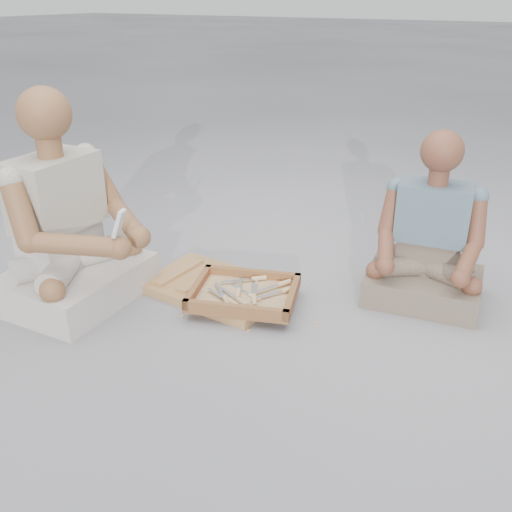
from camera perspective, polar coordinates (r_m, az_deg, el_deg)
The scene contains 24 objects.
ground at distance 2.47m, azimuth -1.31°, elevation -7.37°, with size 60.00×60.00×0.00m, color #959499.
carved_panel at distance 2.77m, azimuth -4.14°, elevation -3.12°, with size 0.65×0.43×0.04m, color olive.
tool_tray at distance 2.61m, azimuth -1.18°, elevation -3.84°, with size 0.56×0.50×0.06m.
chisel_0 at distance 2.55m, azimuth -3.12°, elevation -4.28°, with size 0.18×0.16×0.02m.
chisel_1 at distance 2.58m, azimuth -0.43°, elevation -4.02°, with size 0.21×0.10×0.02m.
chisel_2 at distance 2.52m, azimuth -2.61°, elevation -4.57°, with size 0.21×0.09×0.02m.
chisel_3 at distance 2.61m, azimuth 2.88°, elevation -3.48°, with size 0.13×0.20×0.02m.
chisel_4 at distance 2.61m, azimuth -1.77°, elevation -3.51°, with size 0.11×0.21×0.02m.
chisel_5 at distance 2.66m, azimuth 2.46°, elevation -2.83°, with size 0.11×0.20×0.02m.
chisel_6 at distance 2.54m, azimuth -0.18°, elevation -4.36°, with size 0.13×0.20×0.02m.
chisel_7 at distance 2.54m, azimuth -1.66°, elevation -4.46°, with size 0.21×0.10×0.02m.
chisel_8 at distance 2.58m, azimuth -0.20°, elevation -4.10°, with size 0.11×0.21×0.02m.
chisel_9 at distance 2.71m, azimuth -0.16°, elevation -2.28°, with size 0.18×0.16×0.02m.
wood_chip_0 at distance 2.70m, azimuth -5.78°, elevation -4.45°, with size 0.02×0.01×0.00m, color tan.
wood_chip_1 at distance 2.71m, azimuth -8.77°, elevation -4.53°, with size 0.02×0.01×0.00m, color tan.
wood_chip_2 at distance 2.53m, azimuth 5.98°, elevation -6.65°, with size 0.02×0.01×0.00m, color tan.
wood_chip_3 at distance 2.84m, azimuth 5.23°, elevation -2.82°, with size 0.02×0.01×0.00m, color tan.
wood_chip_4 at distance 2.58m, azimuth -7.40°, elevation -5.99°, with size 0.02×0.01×0.00m, color tan.
wood_chip_5 at distance 2.81m, azimuth -6.15°, elevation -3.14°, with size 0.02×0.01×0.00m, color tan.
wood_chip_6 at distance 2.46m, azimuth -0.76°, elevation -7.46°, with size 0.02×0.01×0.00m, color tan.
wood_chip_7 at distance 2.96m, azimuth -3.84°, elevation -1.55°, with size 0.02×0.01×0.00m, color tan.
craftsman at distance 2.70m, azimuth -18.22°, elevation 2.20°, with size 0.66×0.64×0.97m.
companion at distance 2.71m, azimuth 16.87°, elevation 0.92°, with size 0.56×0.47×0.79m.
mobile_phone at distance 2.38m, azimuth -13.55°, elevation 3.20°, with size 0.07×0.06×0.12m.
Camera 1 is at (1.08, -1.79, 1.32)m, focal length 40.00 mm.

